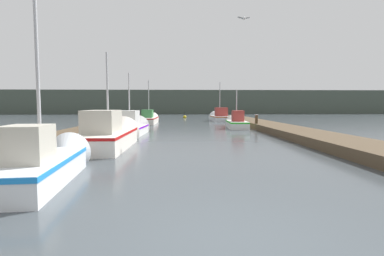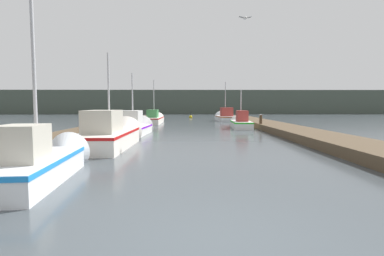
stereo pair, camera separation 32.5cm
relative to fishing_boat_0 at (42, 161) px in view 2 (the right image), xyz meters
name	(u,v)px [view 2 (the right image)]	position (x,y,z in m)	size (l,w,h in m)	color
ground_plane	(215,249)	(3.89, -3.69, -0.41)	(200.00, 200.00, 0.00)	#3D4449
dock_left	(102,129)	(-2.04, 12.31, -0.20)	(2.39, 40.00, 0.41)	#4C3D2B
dock_right	(283,129)	(9.81, 12.31, -0.20)	(2.39, 40.00, 0.41)	#4C3D2B
distant_shore_ridge	(189,102)	(3.89, 57.52, 1.89)	(120.00, 16.00, 4.59)	#424C42
fishing_boat_0	(42,161)	(0.00, 0.00, 0.00)	(1.70, 4.61, 4.78)	silver
fishing_boat_1	(112,134)	(0.26, 5.68, 0.08)	(1.85, 5.92, 4.41)	silver
fishing_boat_2	(134,127)	(0.27, 10.82, 0.02)	(1.95, 4.93, 4.18)	silver
fishing_boat_3	(240,123)	(7.62, 15.77, -0.01)	(1.59, 4.73, 3.29)	silver
fishing_boat_4	(154,119)	(0.30, 21.87, 0.00)	(1.55, 6.03, 4.50)	silver
fishing_boat_5	(225,117)	(7.63, 25.83, 0.02)	(1.93, 4.85, 4.77)	silver
mooring_piling_0	(137,117)	(-0.93, 19.24, 0.25)	(0.34, 0.34, 1.30)	#473523
mooring_piling_1	(261,122)	(8.80, 14.18, 0.14)	(0.24, 0.24, 1.08)	#473523
channel_buoy	(191,117)	(3.94, 33.22, -0.27)	(0.45, 0.45, 0.95)	gold
seagull_lead	(245,18)	(6.08, 6.22, 5.19)	(0.56, 0.29, 0.12)	white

